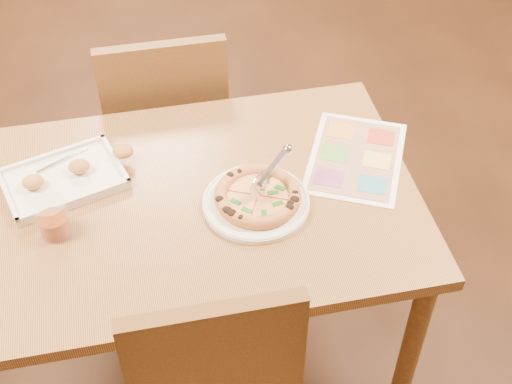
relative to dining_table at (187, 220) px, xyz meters
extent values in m
plane|color=#341C0E|center=(0.00, 0.00, -0.63)|extent=(7.00, 7.00, 0.00)
cube|color=#9E713F|center=(0.00, 0.00, 0.07)|extent=(1.30, 0.85, 0.04)
cylinder|color=brown|center=(-0.59, 0.36, -0.29)|extent=(0.06, 0.06, 0.68)
cylinder|color=brown|center=(0.59, -0.36, -0.29)|extent=(0.06, 0.06, 0.68)
cylinder|color=brown|center=(0.59, 0.36, -0.29)|extent=(0.06, 0.06, 0.68)
cube|color=brown|center=(0.00, -0.51, 0.04)|extent=(0.42, 0.04, 0.45)
cube|color=brown|center=(0.00, 0.70, -0.18)|extent=(0.42, 0.42, 0.04)
cube|color=brown|center=(0.00, 0.51, 0.04)|extent=(0.42, 0.04, 0.45)
cylinder|color=white|center=(0.19, -0.06, 0.09)|extent=(0.38, 0.38, 0.02)
cylinder|color=#D58448|center=(0.19, -0.05, 0.11)|extent=(0.23, 0.23, 0.01)
cylinder|color=#F9DC87|center=(0.19, -0.05, 0.11)|extent=(0.20, 0.20, 0.01)
torus|color=#D58448|center=(0.19, -0.05, 0.12)|extent=(0.24, 0.24, 0.04)
cylinder|color=silver|center=(0.20, -0.06, 0.16)|extent=(0.07, 0.06, 0.09)
cube|color=silver|center=(0.25, -0.02, 0.18)|extent=(0.11, 0.09, 0.06)
cube|color=silver|center=(-0.33, 0.14, 0.09)|extent=(0.38, 0.31, 0.02)
cube|color=silver|center=(-0.33, 0.14, 0.11)|extent=(0.15, 0.09, 0.00)
ellipsoid|color=#C98748|center=(-0.41, 0.12, 0.13)|extent=(0.06, 0.05, 0.04)
ellipsoid|color=#C98748|center=(-0.28, 0.15, 0.13)|extent=(0.06, 0.05, 0.04)
ellipsoid|color=#C98748|center=(-0.15, 0.19, 0.13)|extent=(0.06, 0.05, 0.04)
cylinder|color=#792F09|center=(-0.35, -0.05, 0.12)|extent=(0.08, 0.08, 0.06)
cylinder|color=white|center=(-0.35, -0.05, 0.14)|extent=(0.09, 0.09, 0.11)
cube|color=white|center=(0.52, 0.07, 0.09)|extent=(0.40, 0.45, 0.00)
camera|label=1|loc=(-0.09, -1.40, 1.51)|focal=50.00mm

